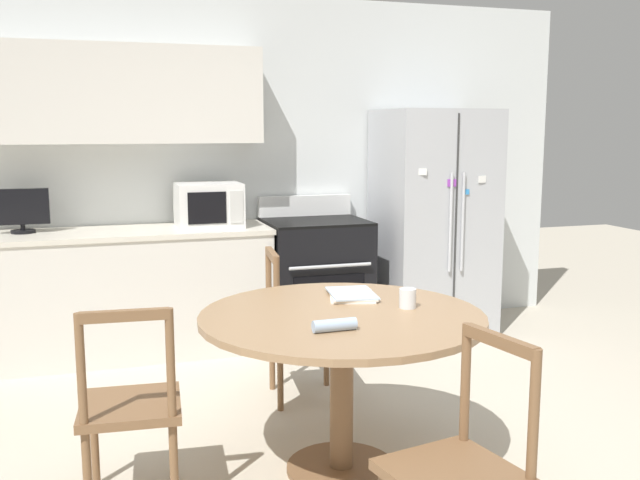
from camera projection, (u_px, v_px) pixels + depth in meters
back_wall at (218, 149)px, 5.40m from camera, size 5.20×0.44×2.60m
kitchen_counter at (114, 294)px, 5.03m from camera, size 2.20×0.64×0.90m
refrigerator at (433, 222)px, 5.63m from camera, size 0.83×0.76×1.75m
oven_range at (316, 278)px, 5.45m from camera, size 0.75×0.68×1.08m
microwave at (209, 205)px, 5.14m from camera, size 0.46×0.40×0.32m
countertop_tv at (22, 209)px, 4.83m from camera, size 0.36×0.16×0.30m
dining_table at (342, 341)px, 3.29m from camera, size 1.32×1.32×0.77m
dining_chair_far at (299, 328)px, 4.23m from camera, size 0.46×0.46×0.90m
dining_chair_left at (130, 408)px, 3.02m from camera, size 0.46×0.46×0.90m
dining_chair_near at (460, 472)px, 2.46m from camera, size 0.49×0.49×0.90m
candle_glass at (408, 300)px, 3.36m from camera, size 0.08×0.08×0.09m
folded_napkin at (335, 325)px, 2.98m from camera, size 0.19×0.06×0.05m
mail_stack at (352, 295)px, 3.58m from camera, size 0.30×0.35×0.02m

